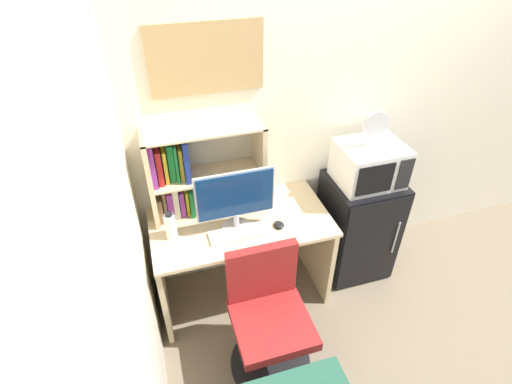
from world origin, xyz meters
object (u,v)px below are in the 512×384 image
at_px(keyboard, 236,234).
at_px(desk_fan, 375,127).
at_px(microwave, 369,164).
at_px(wall_corkboard, 206,59).
at_px(water_bottle, 171,226).
at_px(desk_chair, 269,322).
at_px(computer_mouse, 279,225).
at_px(hutch_bookshelf, 188,173).
at_px(mini_fridge, 357,226).
at_px(monitor, 235,198).

xyz_separation_m(keyboard, desk_fan, (1.01, 0.16, 0.55)).
height_order(microwave, wall_corkboard, wall_corkboard).
bearing_deg(water_bottle, desk_chair, -48.68).
xyz_separation_m(microwave, desk_chair, (-0.95, -0.62, -0.64)).
distance_m(computer_mouse, water_bottle, 0.72).
height_order(microwave, desk_fan, desk_fan).
bearing_deg(desk_chair, wall_corkboard, 97.61).
distance_m(hutch_bookshelf, desk_chair, 1.10).
height_order(mini_fridge, wall_corkboard, wall_corkboard).
distance_m(desk_fan, desk_chair, 1.45).
bearing_deg(water_bottle, hutch_bookshelf, 53.80).
bearing_deg(hutch_bookshelf, keyboard, -55.13).
relative_size(microwave, desk_chair, 0.51).
xyz_separation_m(monitor, computer_mouse, (0.28, -0.07, -0.24)).
bearing_deg(desk_chair, computer_mouse, 64.49).
xyz_separation_m(water_bottle, desk_fan, (1.42, 0.05, 0.47)).
bearing_deg(computer_mouse, water_bottle, 171.46).
bearing_deg(microwave, hutch_bookshelf, 172.18).
distance_m(hutch_bookshelf, computer_mouse, 0.70).
bearing_deg(keyboard, wall_corkboard, 94.93).
height_order(hutch_bookshelf, mini_fridge, hutch_bookshelf).
height_order(desk_chair, wall_corkboard, wall_corkboard).
xyz_separation_m(hutch_bookshelf, mini_fridge, (1.27, -0.18, -0.64)).
bearing_deg(desk_chair, water_bottle, 131.32).
bearing_deg(keyboard, hutch_bookshelf, 124.87).
distance_m(keyboard, desk_fan, 1.16).
height_order(hutch_bookshelf, microwave, hutch_bookshelf).
height_order(monitor, computer_mouse, monitor).
distance_m(hutch_bookshelf, microwave, 1.28).
relative_size(hutch_bookshelf, mini_fridge, 0.89).
relative_size(hutch_bookshelf, computer_mouse, 9.26).
height_order(keyboard, mini_fridge, mini_fridge).
relative_size(mini_fridge, desk_fan, 3.29).
relative_size(desk_fan, desk_chair, 0.30).
relative_size(monitor, water_bottle, 2.57).
distance_m(monitor, wall_corkboard, 0.86).
relative_size(keyboard, mini_fridge, 0.41).
xyz_separation_m(computer_mouse, desk_chair, (-0.21, -0.45, -0.39)).
bearing_deg(microwave, desk_fan, -165.21).
xyz_separation_m(water_bottle, microwave, (1.44, 0.06, 0.17)).
bearing_deg(keyboard, desk_fan, 8.94).
bearing_deg(wall_corkboard, water_bottle, -137.72).
bearing_deg(mini_fridge, desk_chair, -147.14).
bearing_deg(microwave, monitor, -174.53).
xyz_separation_m(desk_fan, desk_chair, (-0.93, -0.61, -0.94)).
height_order(monitor, mini_fridge, monitor).
distance_m(keyboard, wall_corkboard, 1.11).
bearing_deg(desk_chair, monitor, 96.89).
xyz_separation_m(hutch_bookshelf, wall_corkboard, (0.20, 0.10, 0.71)).
height_order(mini_fridge, desk_fan, desk_fan).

